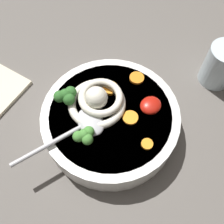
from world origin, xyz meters
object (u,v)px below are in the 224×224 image
(noodle_pile, at_px, (98,101))
(drinking_glass, at_px, (221,65))
(soup_bowl, at_px, (112,119))
(soup_spoon, at_px, (84,125))

(noodle_pile, height_order, drinking_glass, noodle_pile)
(soup_bowl, relative_size, noodle_pile, 2.20)
(noodle_pile, bearing_deg, soup_spoon, -156.10)
(noodle_pile, distance_m, drinking_glass, 0.28)
(noodle_pile, xyz_separation_m, soup_spoon, (-0.05, -0.02, -0.01))
(noodle_pile, relative_size, soup_spoon, 0.67)
(soup_bowl, height_order, soup_spoon, soup_spoon)
(soup_bowl, height_order, drinking_glass, drinking_glass)
(noodle_pile, distance_m, soup_spoon, 0.05)
(soup_spoon, bearing_deg, noodle_pile, -149.85)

